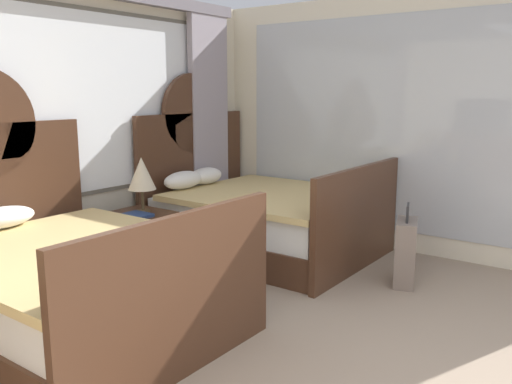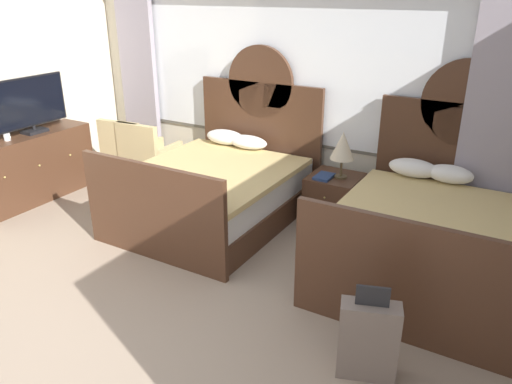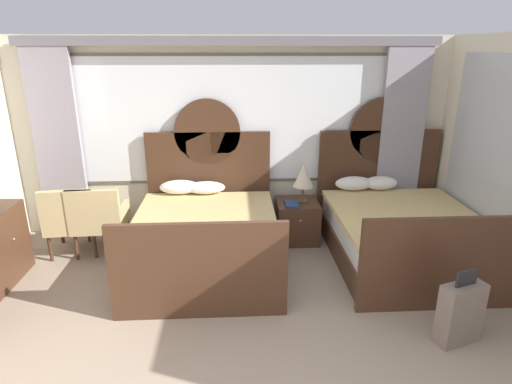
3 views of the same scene
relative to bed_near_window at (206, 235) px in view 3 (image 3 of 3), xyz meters
The scene contains 9 objects.
wall_back_window 1.56m from the bed_near_window, 72.17° to the left, with size 5.94×0.22×2.70m.
bed_near_window is the anchor object (origin of this frame).
bed_near_mirror 2.41m from the bed_near_window, ahead, with size 1.71×2.17×1.90m.
nightstand_between_beds 1.36m from the bed_near_window, 26.96° to the left, with size 0.57×0.59×0.56m.
table_lamp_on_nightstand 1.51m from the bed_near_window, 25.30° to the left, with size 0.27×0.27×0.53m.
book_on_nightstand 1.24m from the bed_near_window, 24.18° to the left, with size 0.18×0.26×0.03m.
armchair_by_window_left 1.43m from the bed_near_window, 165.02° to the left, with size 0.66×0.66×0.92m.
armchair_by_window_centre 1.74m from the bed_near_window, 167.79° to the left, with size 0.70×0.70×0.92m.
suitcase_on_floor 2.85m from the bed_near_window, 34.33° to the right, with size 0.44×0.30×0.73m.
Camera 3 is at (-0.00, -2.01, 2.55)m, focal length 29.62 mm.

